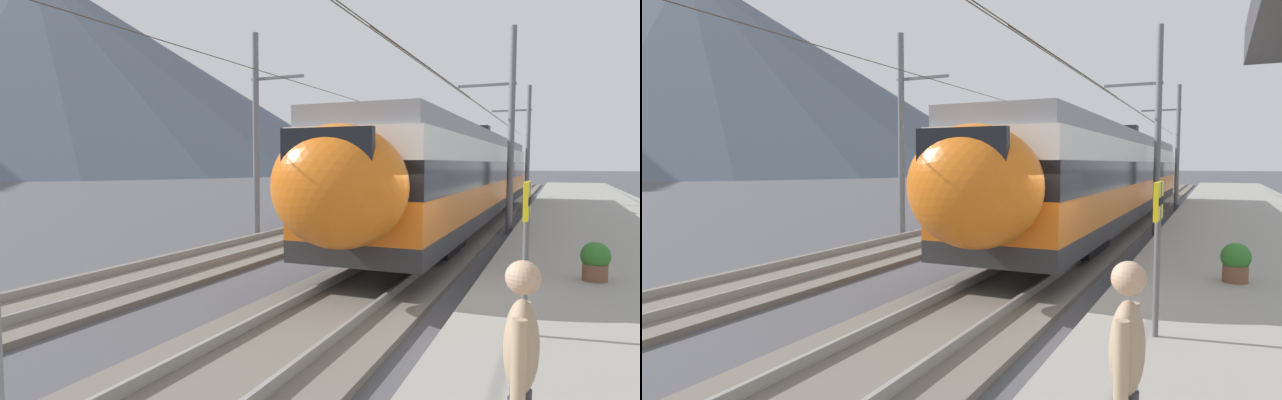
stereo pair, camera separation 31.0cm
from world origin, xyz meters
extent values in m
plane|color=#4C4C51|center=(0.00, 0.00, 0.00)|extent=(400.00, 400.00, 0.00)
cube|color=#6B6359|center=(0.00, 1.17, 0.06)|extent=(120.00, 3.00, 0.12)
cube|color=gray|center=(0.00, 0.45, 0.20)|extent=(120.00, 0.07, 0.16)
cube|color=gray|center=(0.00, 1.88, 0.20)|extent=(120.00, 0.07, 0.16)
cube|color=#6B6359|center=(0.00, 6.21, 0.06)|extent=(120.00, 3.00, 0.12)
cube|color=gray|center=(0.00, 5.49, 0.20)|extent=(120.00, 0.07, 0.16)
cube|color=gray|center=(0.00, 6.93, 0.20)|extent=(120.00, 0.07, 0.16)
cube|color=#2D2D30|center=(13.43, 1.17, 0.92)|extent=(27.51, 2.81, 0.45)
cube|color=orange|center=(13.43, 1.17, 1.57)|extent=(27.51, 2.81, 0.85)
cube|color=black|center=(13.43, 1.17, 2.38)|extent=(27.51, 2.85, 0.75)
cube|color=silver|center=(13.43, 1.17, 3.08)|extent=(27.51, 2.81, 0.65)
cube|color=gray|center=(13.43, 1.17, 3.62)|extent=(27.21, 2.61, 0.45)
cube|color=black|center=(4.91, 1.17, 0.49)|extent=(2.80, 2.25, 0.42)
cube|color=black|center=(21.96, 1.17, 0.49)|extent=(2.80, 2.25, 0.42)
ellipsoid|color=orange|center=(-0.87, 1.17, 2.27)|extent=(1.80, 2.58, 2.25)
cube|color=black|center=(-1.37, 1.17, 2.70)|extent=(0.16, 1.68, 1.19)
cube|color=black|center=(17.56, 1.17, 4.20)|extent=(0.90, 0.70, 0.70)
cube|color=#2D2D30|center=(24.25, 6.21, 0.92)|extent=(23.78, 2.92, 0.45)
cube|color=maroon|center=(24.25, 6.21, 1.57)|extent=(23.78, 2.92, 0.85)
cube|color=black|center=(24.25, 6.21, 2.38)|extent=(23.78, 2.96, 0.75)
cube|color=silver|center=(24.25, 6.21, 3.08)|extent=(23.78, 2.92, 0.65)
cube|color=gray|center=(24.25, 6.21, 3.62)|extent=(23.48, 2.72, 0.45)
cube|color=black|center=(16.88, 6.21, 0.49)|extent=(2.80, 2.34, 0.42)
cube|color=black|center=(31.62, 6.21, 0.49)|extent=(2.80, 2.34, 0.42)
ellipsoid|color=maroon|center=(11.82, 6.21, 2.27)|extent=(1.80, 2.69, 2.25)
cube|color=black|center=(11.32, 6.21, 2.70)|extent=(0.16, 1.75, 1.19)
cube|color=black|center=(27.82, 6.21, 4.20)|extent=(0.90, 0.70, 0.70)
cylinder|color=slate|center=(11.68, -0.69, 3.92)|extent=(0.24, 0.24, 7.84)
cube|color=slate|center=(11.68, 0.24, 5.69)|extent=(0.10, 2.16, 0.10)
cylinder|color=#473823|center=(11.68, 1.17, 5.44)|extent=(44.07, 0.02, 0.02)
cylinder|color=slate|center=(22.82, -0.69, 3.56)|extent=(0.24, 0.24, 7.13)
cube|color=slate|center=(22.82, 0.24, 5.73)|extent=(0.10, 2.16, 0.10)
cylinder|color=#473823|center=(22.82, 1.17, 5.48)|extent=(44.07, 0.02, 0.02)
cylinder|color=slate|center=(7.59, 8.07, 3.78)|extent=(0.24, 0.24, 7.55)
cube|color=slate|center=(7.59, 7.14, 5.84)|extent=(0.10, 2.16, 0.10)
cylinder|color=#473823|center=(7.59, 6.21, 5.59)|extent=(44.07, 0.02, 0.02)
cylinder|color=#59595B|center=(-2.06, -2.05, 1.42)|extent=(0.08, 0.08, 2.06)
cube|color=yellow|center=(-2.06, -2.05, 2.20)|extent=(0.70, 0.06, 0.50)
cube|color=black|center=(-2.06, -2.08, 2.20)|extent=(0.52, 0.01, 0.10)
ellipsoid|color=tan|center=(-5.94, -2.24, 1.52)|extent=(0.36, 0.22, 0.62)
sphere|color=tan|center=(-5.94, -2.24, 1.97)|extent=(0.22, 0.22, 0.22)
cylinder|color=tan|center=(-6.16, -2.24, 1.47)|extent=(0.09, 0.09, 0.58)
cylinder|color=tan|center=(-5.72, -2.24, 1.47)|extent=(0.09, 0.09, 0.58)
cylinder|color=brown|center=(2.01, -3.11, 0.55)|extent=(0.46, 0.46, 0.33)
sphere|color=#33752D|center=(2.01, -3.11, 0.88)|extent=(0.55, 0.55, 0.55)
sphere|color=#DB5193|center=(2.01, -3.11, 1.01)|extent=(0.30, 0.30, 0.30)
cone|color=#515B6B|center=(107.20, 152.91, 33.20)|extent=(214.33, 214.33, 66.39)
camera|label=1|loc=(-9.46, -2.44, 2.69)|focal=29.38mm
camera|label=2|loc=(-9.33, -2.72, 2.69)|focal=29.38mm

